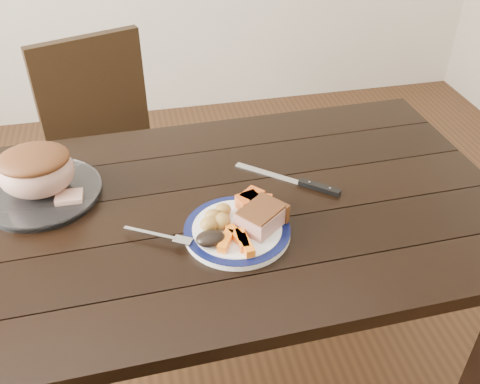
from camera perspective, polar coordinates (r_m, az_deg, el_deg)
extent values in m
plane|color=#472B16|center=(1.97, -2.53, -18.90)|extent=(4.00, 4.00, 0.00)
cube|color=black|center=(1.43, -3.30, -2.19)|extent=(1.62, 0.94, 0.04)
cube|color=black|center=(2.14, 14.24, -0.96)|extent=(0.07, 0.07, 0.71)
cube|color=black|center=(2.11, -12.65, 1.89)|extent=(0.53, 0.53, 0.04)
cube|color=black|center=(2.16, -15.48, 9.93)|extent=(0.41, 0.18, 0.46)
cube|color=black|center=(2.43, -9.54, 0.70)|extent=(0.04, 0.04, 0.43)
cube|color=black|center=(2.17, -5.70, -4.06)|extent=(0.04, 0.04, 0.43)
cube|color=black|center=(2.36, -17.52, -2.02)|extent=(0.04, 0.04, 0.43)
cube|color=black|center=(2.09, -14.59, -7.34)|extent=(0.04, 0.04, 0.43)
cylinder|color=white|center=(1.33, -0.31, -4.21)|extent=(0.26, 0.26, 0.02)
torus|color=#0B113B|center=(1.32, -0.31, -3.93)|extent=(0.26, 0.26, 0.02)
cylinder|color=white|center=(1.54, -20.30, -0.20)|extent=(0.31, 0.31, 0.02)
cube|color=tan|center=(1.31, 2.24, -2.79)|extent=(0.14, 0.13, 0.05)
ellipsoid|color=gold|center=(1.33, -2.90, -2.60)|extent=(0.04, 0.04, 0.04)
ellipsoid|color=gold|center=(1.35, -1.82, -1.92)|extent=(0.04, 0.04, 0.03)
ellipsoid|color=gold|center=(1.32, -1.95, -2.92)|extent=(0.04, 0.04, 0.03)
ellipsoid|color=gold|center=(1.30, -3.32, -3.45)|extent=(0.04, 0.04, 0.04)
ellipsoid|color=gold|center=(1.31, -1.95, -3.18)|extent=(0.04, 0.04, 0.04)
cube|color=orange|center=(1.26, 0.66, -5.70)|extent=(0.03, 0.07, 0.02)
cube|color=orange|center=(1.27, 0.24, -5.14)|extent=(0.02, 0.07, 0.02)
cube|color=orange|center=(1.28, -0.38, -4.64)|extent=(0.05, 0.07, 0.02)
cube|color=orange|center=(1.27, -1.54, -5.25)|extent=(0.05, 0.07, 0.02)
cube|color=orange|center=(1.38, 1.30, -0.73)|extent=(0.07, 0.07, 0.04)
cube|color=orange|center=(1.37, 0.89, -1.11)|extent=(0.07, 0.06, 0.04)
cube|color=orange|center=(1.36, 2.23, -1.32)|extent=(0.07, 0.06, 0.04)
ellipsoid|color=black|center=(1.27, -3.16, -4.98)|extent=(0.07, 0.05, 0.03)
cube|color=silver|center=(1.32, -9.54, -4.41)|extent=(0.13, 0.08, 0.00)
cube|color=silver|center=(1.29, -6.14, -5.17)|extent=(0.05, 0.05, 0.00)
ellipsoid|color=tan|center=(1.50, -20.88, 2.01)|extent=(0.20, 0.17, 0.13)
cube|color=tan|center=(1.48, -17.75, -0.56)|extent=(0.07, 0.06, 0.02)
cube|color=silver|center=(1.54, 2.91, 2.00)|extent=(0.17, 0.15, 0.00)
cube|color=black|center=(1.49, 8.46, 0.49)|extent=(0.10, 0.09, 0.01)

